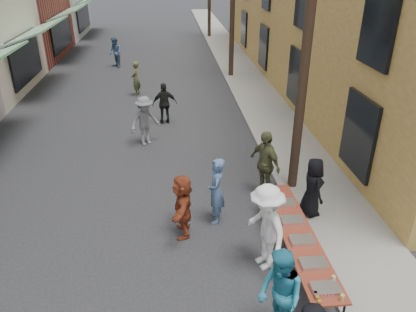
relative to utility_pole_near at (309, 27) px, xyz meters
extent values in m
plane|color=#28282B|center=(-4.30, -3.00, -4.50)|extent=(120.00, 120.00, 0.00)
cube|color=gray|center=(0.70, 12.00, -4.45)|extent=(2.20, 60.00, 0.10)
cylinder|color=#2D2116|center=(0.00, 0.00, 0.00)|extent=(0.26, 0.26, 9.00)
cube|color=maroon|center=(-0.81, -3.04, -3.77)|extent=(0.70, 4.00, 0.04)
cylinder|color=black|center=(-1.10, -1.16, -4.14)|extent=(0.04, 0.04, 0.71)
cylinder|color=black|center=(-0.52, -1.16, -4.14)|extent=(0.04, 0.04, 0.71)
cube|color=maroon|center=(-0.81, -4.69, -3.71)|extent=(0.50, 0.33, 0.08)
cube|color=#B2B2B7|center=(-0.81, -4.04, -3.71)|extent=(0.50, 0.33, 0.08)
cube|color=tan|center=(-0.81, -3.34, -3.71)|extent=(0.50, 0.33, 0.08)
cube|color=#B2B2B7|center=(-0.81, -2.64, -3.71)|extent=(0.50, 0.33, 0.08)
cube|color=tan|center=(-0.81, -1.94, -3.71)|extent=(0.50, 0.33, 0.08)
cylinder|color=#A57F26|center=(-1.03, -4.99, -3.71)|extent=(0.07, 0.07, 0.08)
cylinder|color=#A57F26|center=(-1.03, -4.89, -3.71)|extent=(0.07, 0.07, 0.08)
cylinder|color=#A57F26|center=(-1.03, -4.79, -3.71)|extent=(0.07, 0.07, 0.08)
cylinder|color=tan|center=(-0.61, -4.94, -3.69)|extent=(0.08, 0.08, 0.12)
imported|color=#4E6C96|center=(-2.36, -1.36, -3.63)|extent=(0.50, 0.68, 1.73)
imported|color=teal|center=(-1.69, -4.88, -3.60)|extent=(0.90, 1.03, 1.80)
imported|color=white|center=(-1.53, -3.10, -3.51)|extent=(1.05, 1.42, 1.97)
imported|color=#5D6239|center=(-0.90, -0.21, -3.55)|extent=(0.95, 1.20, 1.90)
imported|color=#973D21|center=(-3.21, -1.82, -3.71)|extent=(0.53, 1.49, 1.58)
imported|color=black|center=(0.05, -1.42, -3.63)|extent=(0.57, 0.81, 1.55)
imported|color=slate|center=(-4.29, 3.49, -3.62)|extent=(1.31, 1.15, 1.75)
imported|color=black|center=(-3.61, 5.43, -3.68)|extent=(1.00, 0.51, 1.64)
imported|color=brown|center=(-4.97, 9.17, -3.69)|extent=(0.52, 0.67, 1.62)
imported|color=#4C6D93|center=(-6.51, 14.75, -3.63)|extent=(1.01, 1.07, 1.75)
camera|label=1|loc=(-3.38, -9.80, 1.55)|focal=35.00mm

